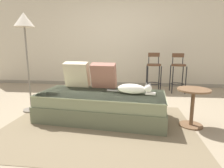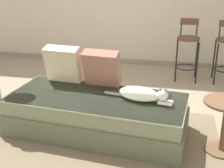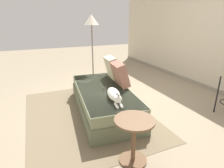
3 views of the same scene
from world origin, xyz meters
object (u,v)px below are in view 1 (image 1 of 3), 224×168
throw_pillow_corner (77,74)px  floor_lamp (25,29)px  cat (134,89)px  bar_stool_by_doorway (178,70)px  couch (102,106)px  side_table (193,102)px  bar_stool_near_window (154,70)px  throw_pillow_middle (104,75)px

throw_pillow_corner → floor_lamp: floor_lamp is taller
cat → bar_stool_by_doorway: bearing=61.1°
couch → bar_stool_by_doorway: bearing=51.2°
side_table → floor_lamp: size_ratio=0.33×
throw_pillow_corner → couch: bearing=-37.4°
bar_stool_near_window → bar_stool_by_doorway: 0.58m
bar_stool_by_doorway → throw_pillow_corner: bearing=-142.7°
throw_pillow_corner → throw_pillow_middle: size_ratio=1.02×
cat → bar_stool_near_window: bar_stool_near_window is taller
floor_lamp → throw_pillow_middle: bearing=4.2°
throw_pillow_corner → throw_pillow_middle: bearing=-5.8°
couch → floor_lamp: 1.76m
throw_pillow_middle → cat: 0.62m
side_table → floor_lamp: (-2.59, 0.37, 1.03)m
throw_pillow_corner → bar_stool_near_window: bar_stool_near_window is taller
couch → floor_lamp: bearing=169.8°
couch → bar_stool_by_doorway: 2.50m
cat → bar_stool_by_doorway: bar_stool_by_doorway is taller
cat → bar_stool_near_window: size_ratio=0.77×
floor_lamp → throw_pillow_corner: bearing=10.1°
throw_pillow_corner → floor_lamp: bearing=-169.9°
cat → floor_lamp: (-1.77, 0.24, 0.89)m
floor_lamp → couch: bearing=-10.2°
couch → throw_pillow_middle: throw_pillow_middle is taller
bar_stool_near_window → side_table: bar_stool_near_window is taller
throw_pillow_middle → bar_stool_near_window: bearing=58.4°
bar_stool_near_window → floor_lamp: (-2.26, -1.70, 0.84)m
bar_stool_by_doorway → floor_lamp: bearing=-149.1°
side_table → throw_pillow_middle: bearing=160.8°
cat → side_table: (0.82, -0.12, -0.14)m
couch → cat: cat is taller
bar_stool_near_window → floor_lamp: size_ratio=0.58×
throw_pillow_corner → bar_stool_by_doorway: bar_stool_by_doorway is taller
bar_stool_near_window → side_table: bearing=-81.0°
side_table → throw_pillow_corner: bearing=164.2°
couch → throw_pillow_corner: 0.75m
throw_pillow_corner → side_table: 1.88m
floor_lamp → bar_stool_near_window: bearing=36.9°
throw_pillow_middle → cat: throw_pillow_middle is taller
bar_stool_near_window → cat: bearing=-104.1°
throw_pillow_middle → bar_stool_by_doorway: bar_stool_by_doorway is taller
throw_pillow_corner → bar_stool_near_window: 2.14m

